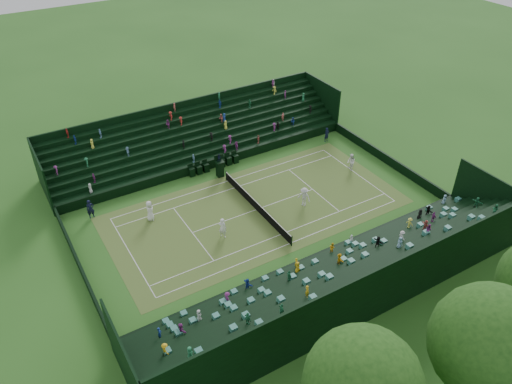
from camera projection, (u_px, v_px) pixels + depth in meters
ground at (256, 210)px, 45.64m from camera, size 160.00×160.00×0.00m
court_surface at (256, 210)px, 45.63m from camera, size 12.97×26.77×0.01m
perimeter_wall_north at (387, 159)px, 52.01m from camera, size 17.17×0.20×1.00m
perimeter_wall_south at (80, 268)px, 38.69m from camera, size 17.17×0.20×1.00m
perimeter_wall_east at (311, 260)px, 39.39m from camera, size 0.20×31.77×1.00m
perimeter_wall_west at (214, 163)px, 51.31m from camera, size 0.20×31.77×1.00m
north_grandstand at (346, 284)px, 35.85m from camera, size 6.60×32.00×4.90m
south_grandstand at (196, 137)px, 53.65m from camera, size 6.60×32.00×4.90m
tennis_net at (256, 205)px, 45.33m from camera, size 11.67×0.10×1.06m
umpire_chair at (220, 167)px, 49.65m from camera, size 0.82×0.82×2.58m
courtside_chairs at (214, 165)px, 51.10m from camera, size 0.59×5.56×1.28m
player_near_west at (150, 211)px, 43.90m from camera, size 1.12×0.93×1.97m
player_near_east at (223, 228)px, 41.96m from camera, size 0.85×0.81×1.96m
player_far_west at (351, 162)px, 50.73m from camera, size 1.02×0.88×1.81m
player_far_east at (304, 197)px, 45.67m from camera, size 1.43×1.23×1.92m
line_judge_north at (327, 135)px, 55.65m from camera, size 0.47×0.65×1.67m
line_judge_south at (90, 209)px, 44.21m from camera, size 0.45×0.68×1.83m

